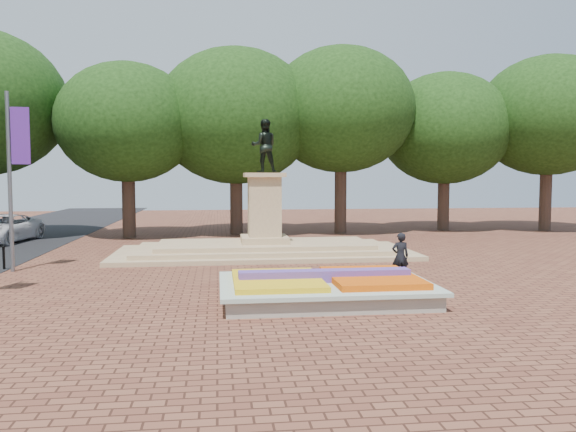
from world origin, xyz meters
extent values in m
plane|color=brown|center=(0.00, 0.00, 0.00)|extent=(90.00, 90.00, 0.00)
cube|color=gray|center=(1.00, -2.00, 0.23)|extent=(6.00, 4.00, 0.45)
cube|color=#B4C2B0|center=(1.00, -2.00, 0.50)|extent=(6.30, 4.30, 0.12)
cube|color=orange|center=(2.45, -2.00, 0.63)|extent=(2.60, 3.40, 0.22)
cube|color=yellow|center=(-0.45, -2.00, 0.62)|extent=(2.60, 3.40, 0.18)
cube|color=#473085|center=(1.00, -2.00, 0.72)|extent=(5.20, 0.55, 0.38)
cube|color=tan|center=(0.00, 8.00, 0.10)|extent=(14.00, 6.00, 0.20)
cube|color=tan|center=(0.00, 8.00, 0.30)|extent=(12.00, 5.00, 0.20)
cube|color=tan|center=(0.00, 8.00, 0.50)|extent=(10.00, 4.00, 0.20)
cube|color=tan|center=(0.00, 8.00, 0.75)|extent=(2.20, 2.20, 0.30)
cube|color=tan|center=(0.00, 8.00, 2.30)|extent=(1.50, 1.50, 2.80)
cube|color=tan|center=(0.00, 8.00, 3.80)|extent=(1.90, 1.90, 0.20)
imported|color=black|center=(0.00, 8.00, 5.15)|extent=(1.22, 0.95, 2.50)
cylinder|color=#34251C|center=(-8.00, 18.00, 2.00)|extent=(0.80, 0.80, 4.00)
ellipsoid|color=black|center=(-8.00, 18.00, 6.69)|extent=(8.80, 8.80, 7.48)
cylinder|color=#34251C|center=(-1.00, 18.00, 2.00)|extent=(0.80, 0.80, 4.00)
ellipsoid|color=black|center=(-1.00, 18.00, 6.69)|extent=(8.80, 8.80, 7.48)
cylinder|color=#34251C|center=(6.00, 18.00, 2.00)|extent=(0.80, 0.80, 4.00)
ellipsoid|color=black|center=(6.00, 18.00, 6.69)|extent=(8.80, 8.80, 7.48)
cylinder|color=#34251C|center=(13.00, 18.00, 2.00)|extent=(0.80, 0.80, 4.00)
ellipsoid|color=black|center=(13.00, 18.00, 6.69)|extent=(8.80, 8.80, 7.48)
cylinder|color=#34251C|center=(20.00, 18.00, 2.00)|extent=(0.80, 0.80, 4.00)
ellipsoid|color=black|center=(20.00, 18.00, 6.69)|extent=(8.80, 8.80, 7.48)
cylinder|color=slate|center=(-10.20, 4.50, 3.50)|extent=(0.16, 0.16, 7.00)
cube|color=#54218A|center=(-9.75, 4.50, 5.30)|extent=(0.70, 0.04, 2.20)
cylinder|color=black|center=(-10.70, 5.00, 0.45)|extent=(0.10, 0.10, 0.90)
sphere|color=black|center=(-10.70, 5.00, 0.92)|extent=(0.12, 0.12, 0.12)
imported|color=silver|center=(-14.30, 14.77, 0.79)|extent=(3.43, 6.02, 1.58)
imported|color=black|center=(4.32, 0.90, 0.85)|extent=(0.64, 0.44, 1.71)
camera|label=1|loc=(-2.18, -18.47, 3.71)|focal=35.00mm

